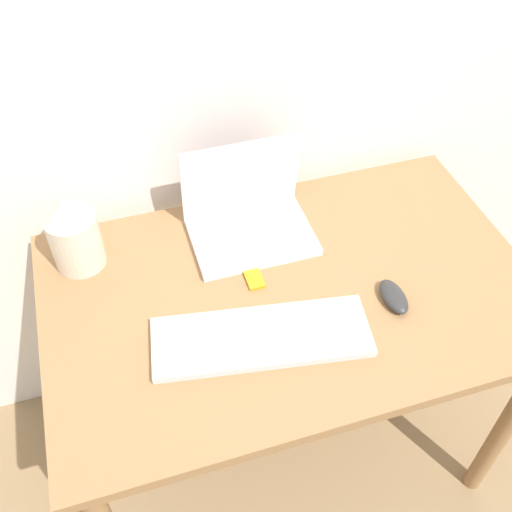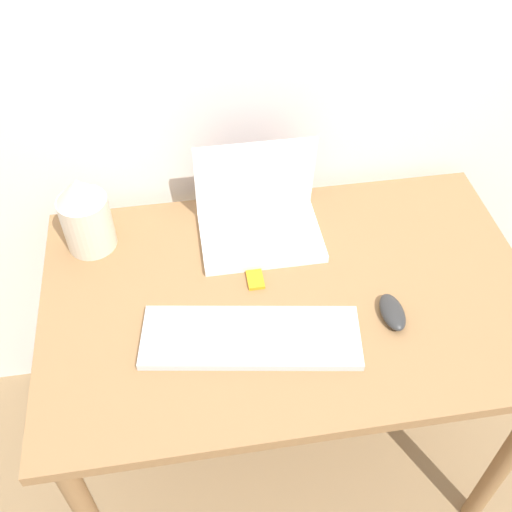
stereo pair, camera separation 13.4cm
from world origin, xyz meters
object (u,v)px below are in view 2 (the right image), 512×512
vase (85,214)px  laptop (258,215)px  mp3_player (255,280)px  keyboard (251,337)px  mouse (392,312)px

vase → laptop: bearing=-1.9°
laptop → mp3_player: (-0.04, -0.17, -0.05)m
laptop → keyboard: laptop is taller
laptop → vase: size_ratio=1.46×
vase → mp3_player: vase is taller
vase → mp3_player: size_ratio=3.59×
keyboard → mp3_player: 0.17m
mouse → laptop: bearing=127.8°
keyboard → laptop: bearing=78.2°
laptop → keyboard: (-0.07, -0.34, -0.04)m
laptop → mp3_player: 0.18m
laptop → vase: laptop is taller
mp3_player → vase: bearing=154.1°
vase → keyboard: bearing=-45.4°
vase → mp3_player: 0.44m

